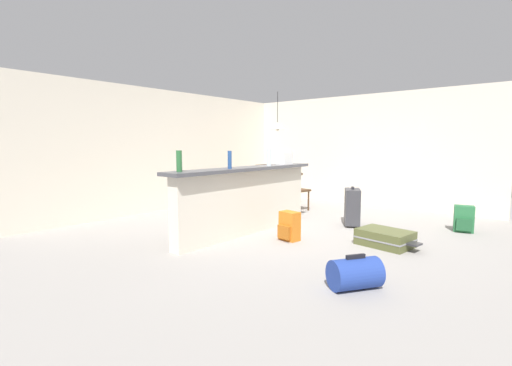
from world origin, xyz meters
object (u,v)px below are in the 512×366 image
object	(u,v)px
bottle_white	(289,157)
grocery_bag	(284,158)
bottle_green	(179,161)
bottle_blue	(230,160)
backpack_orange	(289,227)
backpack_green	(464,219)
dining_chair_near_partition	(295,186)
bottle_clear	(269,157)
suitcase_upright_charcoal	(352,206)
duffel_bag_blue	(355,274)
dining_chair_far_side	(258,182)
pendant_lamp	(277,126)
dining_table	(274,178)
suitcase_flat_olive	(385,238)

from	to	relation	value
bottle_white	grocery_bag	world-z (taller)	bottle_white
bottle_green	grocery_bag	distance (m)	2.24
bottle_blue	backpack_orange	xyz separation A→B (m)	(0.52, -0.69, -0.97)
bottle_blue	backpack_green	size ratio (longest dim) A/B	0.61
dining_chair_near_partition	bottle_clear	bearing A→B (deg)	-159.87
suitcase_upright_charcoal	bottle_green	bearing A→B (deg)	159.06
bottle_clear	duffel_bag_blue	bearing A→B (deg)	-123.28
bottle_blue	grocery_bag	bearing A→B (deg)	1.86
bottle_green	duffel_bag_blue	distance (m)	2.52
dining_chair_far_side	backpack_orange	distance (m)	3.15
bottle_white	dining_chair_near_partition	world-z (taller)	bottle_white
bottle_clear	pendant_lamp	distance (m)	2.11
bottle_green	dining_table	distance (m)	3.60
backpack_orange	duffel_bag_blue	world-z (taller)	backpack_orange
pendant_lamp	suitcase_upright_charcoal	world-z (taller)	pendant_lamp
bottle_white	dining_chair_near_partition	bearing A→B (deg)	27.03
bottle_white	dining_table	bearing A→B (deg)	47.98
bottle_clear	duffel_bag_blue	distance (m)	2.78
pendant_lamp	backpack_orange	distance (m)	3.14
bottle_blue	dining_table	size ratio (longest dim) A/B	0.23
bottle_white	pendant_lamp	bearing A→B (deg)	45.34
bottle_clear	suitcase_upright_charcoal	size ratio (longest dim) A/B	0.42
backpack_green	pendant_lamp	bearing A→B (deg)	91.94
bottle_blue	suitcase_flat_olive	distance (m)	2.42
bottle_blue	suitcase_upright_charcoal	size ratio (longest dim) A/B	0.38
bottle_clear	grocery_bag	distance (m)	0.54
bottle_blue	bottle_clear	size ratio (longest dim) A/B	0.90
grocery_bag	pendant_lamp	world-z (taller)	pendant_lamp
bottle_green	backpack_orange	world-z (taller)	bottle_green
dining_table	pendant_lamp	bearing A→B (deg)	-84.88
dining_chair_far_side	bottle_clear	bearing A→B (deg)	-136.07
bottle_clear	backpack_orange	xyz separation A→B (m)	(-0.36, -0.66, -0.98)
bottle_clear	pendant_lamp	bearing A→B (deg)	32.66
suitcase_flat_olive	duffel_bag_blue	distance (m)	1.69
dining_table	backpack_orange	xyz separation A→B (m)	(-2.06, -1.83, -0.44)
dining_table	dining_chair_near_partition	world-z (taller)	dining_chair_near_partition
bottle_clear	suitcase_upright_charcoal	xyz separation A→B (m)	(1.11, -0.94, -0.85)
dining_chair_near_partition	duffel_bag_blue	size ratio (longest dim) A/B	1.64
bottle_green	bottle_blue	distance (m)	0.83
backpack_orange	suitcase_flat_olive	bearing A→B (deg)	-62.86
duffel_bag_blue	bottle_white	bearing A→B (deg)	46.49
suitcase_flat_olive	pendant_lamp	bearing A→B (deg)	63.46
bottle_clear	backpack_orange	size ratio (longest dim) A/B	0.68
dining_chair_near_partition	duffel_bag_blue	bearing A→B (deg)	-138.29
grocery_bag	suitcase_upright_charcoal	distance (m)	1.43
grocery_bag	backpack_orange	size ratio (longest dim) A/B	0.62
backpack_green	dining_table	bearing A→B (deg)	92.01
dining_table	duffel_bag_blue	size ratio (longest dim) A/B	1.94
bottle_blue	suitcase_flat_olive	xyz separation A→B (m)	(1.12, -1.86, -1.06)
dining_table	dining_chair_far_side	world-z (taller)	dining_chair_far_side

